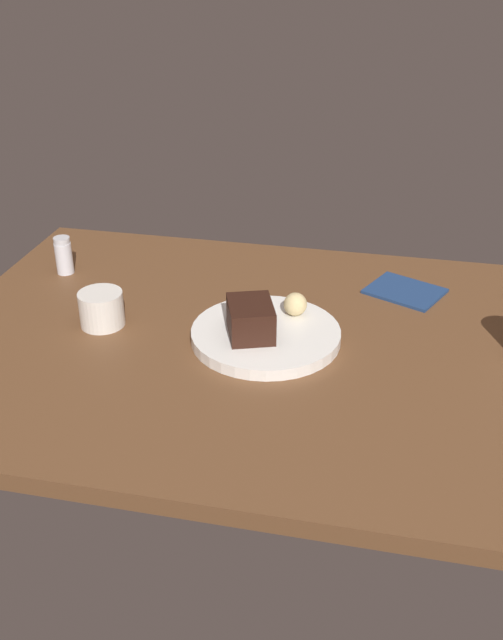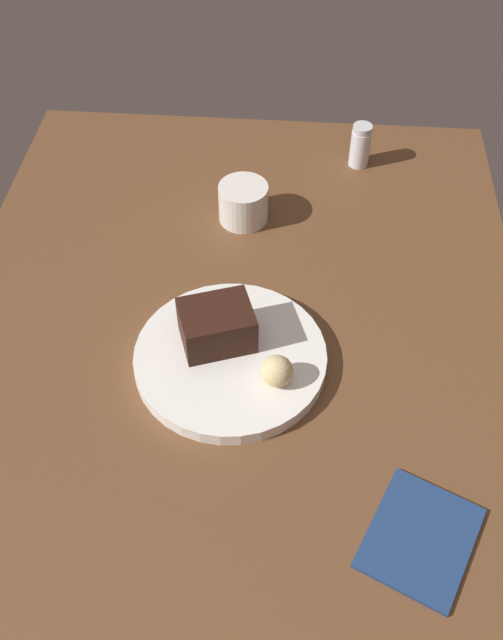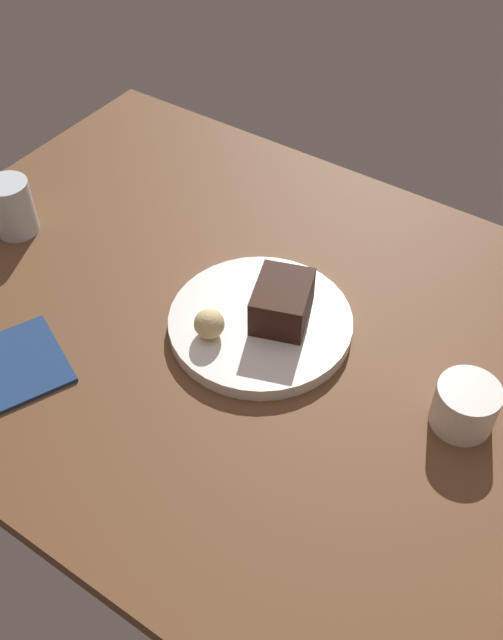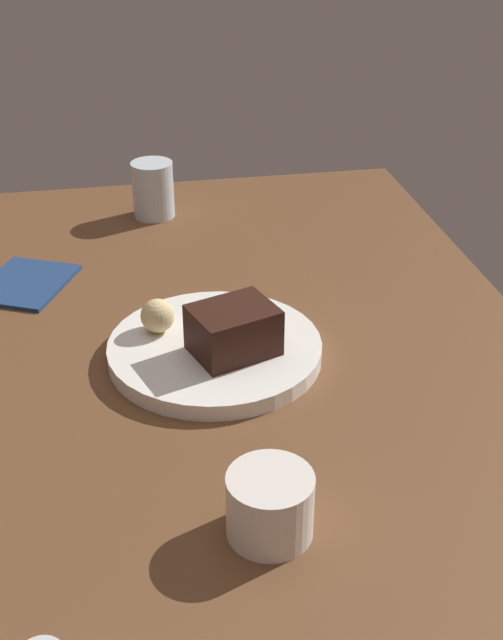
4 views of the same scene
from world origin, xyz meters
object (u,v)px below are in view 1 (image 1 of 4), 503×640
(chocolate_cake_slice, at_px, (251,319))
(folded_napkin, at_px, (405,291))
(dessert_plate, at_px, (265,336))
(bread_roll, at_px, (295,304))
(coffee_cup, at_px, (101,309))
(salt_shaker, at_px, (64,255))

(chocolate_cake_slice, distance_m, folded_napkin, 0.37)
(dessert_plate, distance_m, bread_roll, 0.09)
(bread_roll, height_order, coffee_cup, coffee_cup)
(folded_napkin, bearing_deg, chocolate_cake_slice, -134.79)
(bread_roll, xyz_separation_m, coffee_cup, (-0.34, -0.07, -0.01))
(bread_roll, distance_m, salt_shaker, 0.52)
(chocolate_cake_slice, bearing_deg, coffee_cup, 177.57)
(dessert_plate, distance_m, folded_napkin, 0.34)
(chocolate_cake_slice, height_order, bread_roll, chocolate_cake_slice)
(bread_roll, xyz_separation_m, folded_napkin, (0.19, 0.18, -0.04))
(chocolate_cake_slice, bearing_deg, folded_napkin, 45.21)
(coffee_cup, bearing_deg, chocolate_cake_slice, -2.43)
(dessert_plate, height_order, coffee_cup, coffee_cup)
(salt_shaker, height_order, coffee_cup, salt_shaker)
(chocolate_cake_slice, xyz_separation_m, bread_roll, (0.06, 0.09, -0.01))
(dessert_plate, distance_m, chocolate_cake_slice, 0.05)
(bread_roll, height_order, salt_shaker, salt_shaker)
(dessert_plate, relative_size, bread_roll, 6.18)
(chocolate_cake_slice, distance_m, bread_roll, 0.11)
(salt_shaker, bearing_deg, chocolate_cake_slice, -24.75)
(dessert_plate, relative_size, coffee_cup, 3.26)
(bread_roll, distance_m, folded_napkin, 0.27)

